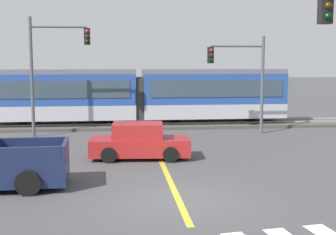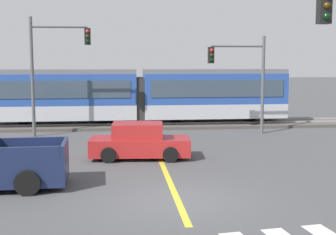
# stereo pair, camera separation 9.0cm
# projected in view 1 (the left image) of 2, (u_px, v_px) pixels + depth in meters

# --- Properties ---
(ground_plane) EXTENTS (200.00, 200.00, 0.00)m
(ground_plane) POSITION_uv_depth(u_px,v_px,m) (178.00, 200.00, 13.97)
(ground_plane) COLOR #474749
(track_bed) EXTENTS (120.00, 4.00, 0.18)m
(track_bed) POSITION_uv_depth(u_px,v_px,m) (145.00, 124.00, 29.80)
(track_bed) COLOR #4C4742
(track_bed) RESTS_ON ground
(rail_near) EXTENTS (120.00, 0.08, 0.10)m
(rail_near) POSITION_uv_depth(u_px,v_px,m) (146.00, 124.00, 29.08)
(rail_near) COLOR #939399
(rail_near) RESTS_ON track_bed
(rail_far) EXTENTS (120.00, 0.08, 0.10)m
(rail_far) POSITION_uv_depth(u_px,v_px,m) (144.00, 121.00, 30.50)
(rail_far) COLOR #939399
(rail_far) RESTS_ON track_bed
(light_rail_tram) EXTENTS (18.50, 2.64, 3.43)m
(light_rail_tram) POSITION_uv_depth(u_px,v_px,m) (139.00, 94.00, 29.52)
(light_rail_tram) COLOR #B7BAC1
(light_rail_tram) RESTS_ON track_bed
(lane_centre_line) EXTENTS (0.20, 16.41, 0.01)m
(lane_centre_line) POSITION_uv_depth(u_px,v_px,m) (160.00, 159.00, 19.75)
(lane_centre_line) COLOR gold
(lane_centre_line) RESTS_ON ground
(sedan_crossing) EXTENTS (4.31, 2.14, 1.52)m
(sedan_crossing) POSITION_uv_depth(u_px,v_px,m) (140.00, 142.00, 19.83)
(sedan_crossing) COLOR #B22323
(sedan_crossing) RESTS_ON ground
(traffic_light_far_right) EXTENTS (3.25, 0.38, 5.51)m
(traffic_light_far_right) POSITION_uv_depth(u_px,v_px,m) (243.00, 71.00, 26.24)
(traffic_light_far_right) COLOR #515459
(traffic_light_far_right) RESTS_ON ground
(traffic_light_far_left) EXTENTS (3.25, 0.38, 6.47)m
(traffic_light_far_left) POSITION_uv_depth(u_px,v_px,m) (51.00, 60.00, 25.24)
(traffic_light_far_left) COLOR #515459
(traffic_light_far_left) RESTS_ON ground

